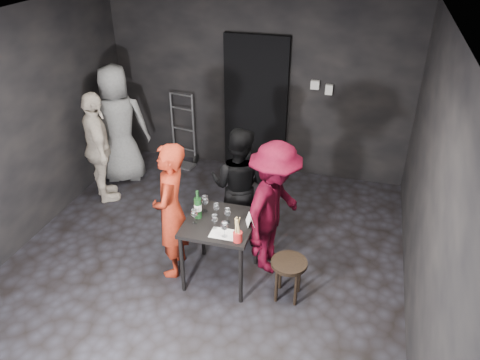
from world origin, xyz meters
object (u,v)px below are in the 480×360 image
(woman_black, at_px, (239,186))
(wine_bottle, at_px, (198,207))
(hand_truck, at_px, (184,151))
(stool, at_px, (289,268))
(breadstick_cup, at_px, (238,230))
(bystander_grey, at_px, (117,115))
(bystander_cream, at_px, (98,146))
(tasting_table, at_px, (220,229))
(man_maroon, at_px, (274,206))
(server_red, at_px, (171,208))

(woman_black, bearing_deg, wine_bottle, 78.36)
(hand_truck, bearing_deg, woman_black, -39.50)
(stool, height_order, breadstick_cup, breadstick_cup)
(bystander_grey, bearing_deg, bystander_cream, 69.85)
(tasting_table, relative_size, bystander_grey, 0.36)
(man_maroon, height_order, breadstick_cup, man_maroon)
(man_maroon, distance_m, wine_bottle, 0.82)
(stool, relative_size, wine_bottle, 1.44)
(bystander_cream, bearing_deg, woman_black, -139.66)
(server_red, bearing_deg, stool, 75.92)
(tasting_table, height_order, breadstick_cup, breadstick_cup)
(woman_black, height_order, bystander_cream, bystander_cream)
(stool, xyz_separation_m, breadstick_cup, (-0.50, -0.16, 0.50))
(man_maroon, bearing_deg, wine_bottle, 128.27)
(hand_truck, bearing_deg, breadstick_cup, -48.01)
(tasting_table, bearing_deg, breadstick_cup, -44.38)
(hand_truck, bearing_deg, server_red, -60.46)
(woman_black, height_order, breadstick_cup, woman_black)
(server_red, xyz_separation_m, woman_black, (0.52, 0.81, -0.11))
(hand_truck, height_order, breadstick_cup, hand_truck)
(tasting_table, height_order, man_maroon, man_maroon)
(bystander_grey, bearing_deg, server_red, 110.27)
(stool, height_order, bystander_grey, bystander_grey)
(bystander_cream, distance_m, wine_bottle, 2.16)
(bystander_grey, bearing_deg, hand_truck, -157.10)
(bystander_cream, bearing_deg, wine_bottle, -161.72)
(server_red, distance_m, wine_bottle, 0.31)
(stool, bearing_deg, hand_truck, 130.80)
(bystander_grey, height_order, wine_bottle, bystander_grey)
(tasting_table, xyz_separation_m, wine_bottle, (-0.24, 0.01, 0.22))
(woman_black, height_order, wine_bottle, woman_black)
(woman_black, bearing_deg, breadstick_cup, 109.51)
(wine_bottle, bearing_deg, hand_truck, 115.80)
(stool, distance_m, man_maroon, 0.68)
(bystander_grey, bearing_deg, woman_black, 134.25)
(hand_truck, bearing_deg, stool, -39.20)
(hand_truck, relative_size, man_maroon, 0.72)
(man_maroon, height_order, bystander_grey, bystander_grey)
(server_red, bearing_deg, bystander_cream, -136.23)
(tasting_table, xyz_separation_m, server_red, (-0.54, -0.01, 0.17))
(stool, distance_m, wine_bottle, 1.14)
(tasting_table, distance_m, wine_bottle, 0.33)
(man_maroon, xyz_separation_m, breadstick_cup, (-0.23, -0.61, 0.07))
(stool, bearing_deg, man_maroon, 120.56)
(server_red, bearing_deg, woman_black, 137.29)
(hand_truck, height_order, server_red, server_red)
(woman_black, relative_size, wine_bottle, 4.38)
(tasting_table, height_order, server_red, server_red)
(server_red, distance_m, man_maroon, 1.11)
(woman_black, height_order, man_maroon, man_maroon)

